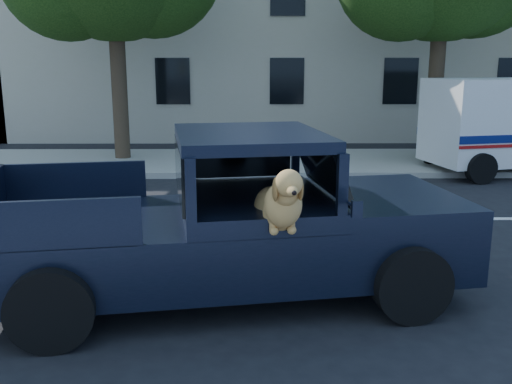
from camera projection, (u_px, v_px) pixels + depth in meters
ground at (272, 291)px, 7.33m from camera, size 120.00×120.00×0.00m
far_sidewalk at (260, 162)px, 16.27m from camera, size 60.00×4.00×0.15m
lane_stripes at (372, 219)px, 10.65m from camera, size 21.60×0.14×0.01m
building_main at (334, 19)px, 22.42m from camera, size 26.00×6.00×9.00m
pickup_truck at (220, 242)px, 7.06m from camera, size 6.05×3.28×2.06m
mail_truck at (511, 133)px, 14.81m from camera, size 4.81×3.07×2.46m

